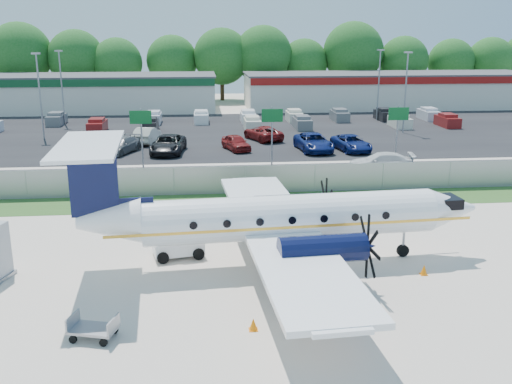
{
  "coord_description": "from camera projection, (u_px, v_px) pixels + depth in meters",
  "views": [
    {
      "loc": [
        -2.96,
        -24.93,
        10.9
      ],
      "look_at": [
        0.0,
        6.0,
        2.3
      ],
      "focal_mm": 40.0,
      "sensor_mm": 36.0,
      "label": 1
    }
  ],
  "objects": [
    {
      "name": "cone_port_wing",
      "position": [
        253.0,
        324.0,
        21.73
      ],
      "size": [
        0.35,
        0.35,
        0.49
      ],
      "color": "orange",
      "rests_on": "ground"
    },
    {
      "name": "grass_verge",
      "position": [
        248.0,
        201.0,
        38.61
      ],
      "size": [
        170.0,
        4.0,
        0.02
      ],
      "primitive_type": "cube",
      "color": "#2D561E",
      "rests_on": "ground"
    },
    {
      "name": "pushback_tug",
      "position": [
        180.0,
        244.0,
        28.93
      ],
      "size": [
        2.72,
        2.2,
        1.34
      ],
      "color": "white",
      "rests_on": "ground"
    },
    {
      "name": "parked_car_g",
      "position": [
        263.0,
        140.0,
        60.96
      ],
      "size": [
        4.37,
        6.05,
        1.53
      ],
      "primitive_type": "imported",
      "rotation": [
        0.0,
        0.0,
        3.52
      ],
      "color": "maroon",
      "rests_on": "ground"
    },
    {
      "name": "sign_mid",
      "position": [
        272.0,
        123.0,
        48.39
      ],
      "size": [
        1.8,
        0.26,
        5.0
      ],
      "color": "gray",
      "rests_on": "ground"
    },
    {
      "name": "light_pole_ne",
      "position": [
        406.0,
        87.0,
        64.0
      ],
      "size": [
        0.9,
        0.35,
        9.09
      ],
      "color": "gray",
      "rests_on": "ground"
    },
    {
      "name": "parked_car_c",
      "position": [
        236.0,
        150.0,
        55.61
      ],
      "size": [
        3.06,
        4.76,
        1.51
      ],
      "primitive_type": "imported",
      "rotation": [
        0.0,
        0.0,
        0.31
      ],
      "color": "maroon",
      "rests_on": "ground"
    },
    {
      "name": "sign_right",
      "position": [
        398.0,
        122.0,
        49.4
      ],
      "size": [
        1.8,
        0.26,
        5.0
      ],
      "color": "gray",
      "rests_on": "ground"
    },
    {
      "name": "far_parking_rows",
      "position": [
        226.0,
        126.0,
        70.27
      ],
      "size": [
        56.0,
        10.0,
        1.6
      ],
      "primitive_type": null,
      "color": "gray",
      "rests_on": "ground"
    },
    {
      "name": "cone_starboard_wing",
      "position": [
        269.0,
        192.0,
        39.89
      ],
      "size": [
        0.35,
        0.35,
        0.5
      ],
      "color": "orange",
      "rests_on": "ground"
    },
    {
      "name": "building_west",
      "position": [
        57.0,
        93.0,
        83.65
      ],
      "size": [
        46.4,
        12.4,
        5.24
      ],
      "color": "silver",
      "rests_on": "ground"
    },
    {
      "name": "perimeter_fence",
      "position": [
        245.0,
        180.0,
        40.26
      ],
      "size": [
        120.0,
        0.06,
        1.99
      ],
      "color": "gray",
      "rests_on": "ground"
    },
    {
      "name": "access_road",
      "position": [
        240.0,
        176.0,
        45.32
      ],
      "size": [
        170.0,
        8.0,
        0.02
      ],
      "primitive_type": "cube",
      "color": "black",
      "rests_on": "ground"
    },
    {
      "name": "parked_car_f",
      "position": [
        147.0,
        143.0,
        59.27
      ],
      "size": [
        2.71,
        5.34,
        1.68
      ],
      "primitive_type": "imported",
      "rotation": [
        0.0,
        0.0,
        2.95
      ],
      "color": "beige",
      "rests_on": "ground"
    },
    {
      "name": "parked_car_d",
      "position": [
        313.0,
        151.0,
        55.31
      ],
      "size": [
        3.31,
        6.32,
        1.7
      ],
      "primitive_type": "imported",
      "rotation": [
        0.0,
        0.0,
        0.08
      ],
      "color": "navy",
      "rests_on": "ground"
    },
    {
      "name": "light_pole_se",
      "position": [
        379.0,
        80.0,
        73.59
      ],
      "size": [
        0.9,
        0.35,
        9.09
      ],
      "color": "gray",
      "rests_on": "ground"
    },
    {
      "name": "light_pole_nw",
      "position": [
        39.0,
        90.0,
        60.32
      ],
      "size": [
        0.9,
        0.35,
        9.09
      ],
      "color": "gray",
      "rests_on": "ground"
    },
    {
      "name": "baggage_cart_near",
      "position": [
        93.0,
        328.0,
        21.07
      ],
      "size": [
        1.92,
        1.45,
        0.89
      ],
      "color": "gray",
      "rests_on": "ground"
    },
    {
      "name": "parked_car_e",
      "position": [
        351.0,
        151.0,
        55.32
      ],
      "size": [
        3.38,
        5.84,
        1.53
      ],
      "primitive_type": "imported",
      "rotation": [
        0.0,
        0.0,
        0.16
      ],
      "color": "navy",
      "rests_on": "ground"
    },
    {
      "name": "cone_nose",
      "position": [
        424.0,
        270.0,
        26.75
      ],
      "size": [
        0.35,
        0.35,
        0.49
      ],
      "color": "orange",
      "rests_on": "ground"
    },
    {
      "name": "road_car_mid",
      "position": [
        380.0,
        171.0,
        47.08
      ],
      "size": [
        5.61,
        2.97,
        1.55
      ],
      "primitive_type": "imported",
      "rotation": [
        0.0,
        0.0,
        -1.73
      ],
      "color": "silver",
      "rests_on": "ground"
    },
    {
      "name": "light_pole_sw",
      "position": [
        61.0,
        82.0,
        69.91
      ],
      "size": [
        0.9,
        0.35,
        9.09
      ],
      "color": "gray",
      "rests_on": "ground"
    },
    {
      "name": "ground",
      "position": [
        268.0,
        272.0,
        27.1
      ],
      "size": [
        170.0,
        170.0,
        0.0
      ],
      "primitive_type": "plane",
      "color": "beige",
      "rests_on": "ground"
    },
    {
      "name": "baggage_cart_far",
      "position": [
        313.0,
        283.0,
        24.68
      ],
      "size": [
        2.44,
        1.89,
        1.13
      ],
      "color": "gray",
      "rests_on": "ground"
    },
    {
      "name": "tree_line",
      "position": [
        218.0,
        100.0,
        98.09
      ],
      "size": [
        112.0,
        6.0,
        14.0
      ],
      "primitive_type": null,
      "color": "#1A5619",
      "rests_on": "ground"
    },
    {
      "name": "sign_left",
      "position": [
        141.0,
        125.0,
        47.38
      ],
      "size": [
        1.8,
        0.26,
        5.0
      ],
      "color": "gray",
      "rests_on": "ground"
    },
    {
      "name": "parking_lot",
      "position": [
        228.0,
        133.0,
        65.47
      ],
      "size": [
        170.0,
        32.0,
        0.02
      ],
      "primitive_type": "cube",
      "color": "black",
      "rests_on": "ground"
    },
    {
      "name": "aircraft",
      "position": [
        282.0,
        217.0,
        27.38
      ],
      "size": [
        20.33,
        20.04,
        6.28
      ],
      "color": "white",
      "rests_on": "ground"
    },
    {
      "name": "building_east",
      "position": [
        388.0,
        90.0,
        88.25
      ],
      "size": [
        44.4,
        12.4,
        5.24
      ],
      "color": "silver",
      "rests_on": "ground"
    },
    {
      "name": "parked_car_b",
      "position": [
        169.0,
        153.0,
        54.25
      ],
      "size": [
        3.5,
        6.44,
        1.71
      ],
      "primitive_type": "imported",
      "rotation": [
        0.0,
        0.0,
        -0.11
      ],
      "color": "black",
      "rests_on": "ground"
    },
    {
      "name": "parked_car_a",
      "position": [
        121.0,
        153.0,
        54.18
      ],
      "size": [
        3.99,
        5.68,
        1.53
      ],
      "primitive_type": "imported",
      "rotation": [
        0.0,
        0.0,
        -0.39
      ],
      "color": "#595B5E",
      "rests_on": "ground"
    }
  ]
}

